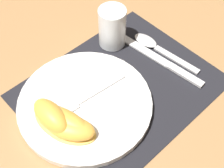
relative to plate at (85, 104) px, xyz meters
The scene contains 10 objects.
ground_plane 0.09m from the plate, ahead, with size 3.00×3.00×0.00m, color #A37547.
placemat 0.09m from the plate, ahead, with size 0.40×0.32×0.00m.
plate is the anchor object (origin of this frame).
juice_glass 0.20m from the plate, 30.08° to the left, with size 0.06×0.06×0.10m.
knife 0.21m from the plate, ahead, with size 0.04×0.23×0.01m.
spoon 0.23m from the plate, ahead, with size 0.04×0.18×0.01m.
fork 0.01m from the plate, 136.03° to the left, with size 0.20×0.04×0.00m.
citrus_wedge_0 0.08m from the plate, behind, with size 0.05×0.10×0.05m.
citrus_wedge_1 0.07m from the plate, 169.15° to the right, with size 0.08×0.13×0.04m.
citrus_wedge_2 0.08m from the plate, 150.69° to the right, with size 0.10×0.11×0.03m.
Camera 1 is at (-0.29, -0.28, 0.55)m, focal length 50.00 mm.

